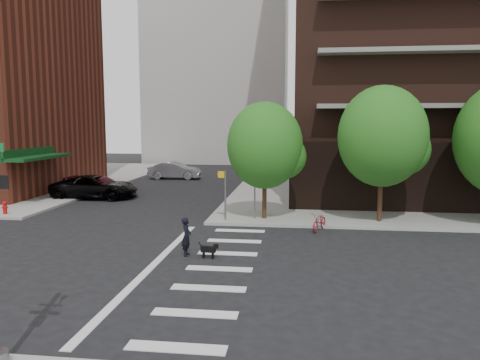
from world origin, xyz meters
TOP-DOWN VIEW (x-y plane):
  - ground at (0.00, 0.00)m, footprint 120.00×120.00m
  - crosswalk at (2.21, -0.00)m, footprint 3.85×13.00m
  - tree_a at (4.00, 8.50)m, footprint 4.00×4.00m
  - tree_b at (10.00, 8.50)m, footprint 4.50×4.50m
  - pedestrian_signal at (2.32, 7.92)m, footprint 2.18×0.67m
  - fire_hydrant at (-10.50, 7.80)m, footprint 0.24×0.24m
  - parked_car_black at (-8.20, 14.41)m, footprint 3.00×5.94m
  - parked_car_maroon at (-8.00, 15.10)m, footprint 2.41×5.14m
  - parked_car_silver at (-5.68, 26.13)m, footprint 1.95×4.92m
  - scooter at (6.84, 6.50)m, footprint 1.19×1.83m
  - dog_walker at (1.43, 1.52)m, footprint 0.57×0.38m
  - dog at (2.39, 1.24)m, footprint 0.70×0.27m

SIDE VIEW (x-z plane):
  - ground at x=0.00m, z-range 0.00..0.00m
  - crosswalk at x=2.21m, z-range 0.00..0.01m
  - dog at x=2.39m, z-range 0.08..0.66m
  - scooter at x=6.84m, z-range 0.00..0.91m
  - fire_hydrant at x=-10.50m, z-range 0.19..0.92m
  - parked_car_maroon at x=-8.00m, z-range 0.00..1.45m
  - dog_walker at x=1.43m, z-range 0.00..1.53m
  - parked_car_silver at x=-5.68m, z-range 0.00..1.59m
  - parked_car_black at x=-8.20m, z-range 0.00..1.61m
  - pedestrian_signal at x=2.32m, z-range 0.55..3.15m
  - tree_a at x=4.00m, z-range 1.09..6.99m
  - tree_b at x=10.00m, z-range 1.22..7.87m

